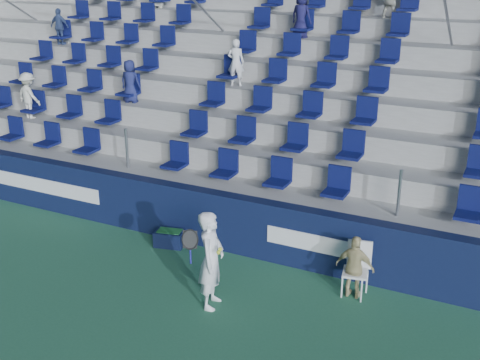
% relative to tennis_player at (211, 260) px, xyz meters
% --- Properties ---
extents(ground, '(70.00, 70.00, 0.00)m').
position_rel_tennis_player_xyz_m(ground, '(-0.48, -1.15, -0.87)').
color(ground, '#2E6C4A').
rests_on(ground, ground).
extents(sponsor_wall, '(24.00, 0.32, 1.20)m').
position_rel_tennis_player_xyz_m(sponsor_wall, '(-0.48, 2.00, -0.27)').
color(sponsor_wall, '#0F183A').
rests_on(sponsor_wall, ground).
extents(grandstand, '(24.00, 8.17, 6.63)m').
position_rel_tennis_player_xyz_m(grandstand, '(-0.48, 7.09, 1.26)').
color(grandstand, '#A9A9A3').
rests_on(grandstand, ground).
extents(tennis_player, '(0.69, 0.71, 1.74)m').
position_rel_tennis_player_xyz_m(tennis_player, '(0.00, 0.00, 0.00)').
color(tennis_player, white).
rests_on(tennis_player, ground).
extents(line_judge_chair, '(0.51, 0.52, 0.98)m').
position_rel_tennis_player_xyz_m(line_judge_chair, '(2.10, 1.50, -0.31)').
color(line_judge_chair, white).
rests_on(line_judge_chair, ground).
extents(line_judge, '(0.68, 0.28, 1.16)m').
position_rel_tennis_player_xyz_m(line_judge, '(2.10, 1.35, -0.29)').
color(line_judge, tan).
rests_on(line_judge, ground).
extents(ball_bin, '(0.67, 0.51, 0.34)m').
position_rel_tennis_player_xyz_m(ball_bin, '(-1.88, 1.60, -0.69)').
color(ball_bin, '#0E1736').
rests_on(ball_bin, ground).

